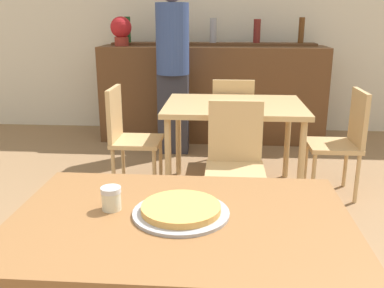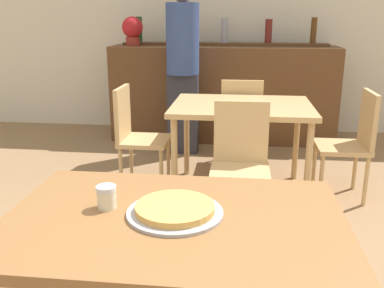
{
  "view_description": "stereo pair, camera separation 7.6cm",
  "coord_description": "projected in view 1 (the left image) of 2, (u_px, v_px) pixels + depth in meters",
  "views": [
    {
      "loc": [
        0.14,
        -1.34,
        1.44
      ],
      "look_at": [
        -0.0,
        0.55,
        0.86
      ],
      "focal_mm": 40.0,
      "sensor_mm": 36.0,
      "label": 1
    },
    {
      "loc": [
        0.22,
        -1.34,
        1.44
      ],
      "look_at": [
        -0.0,
        0.55,
        0.86
      ],
      "focal_mm": 40.0,
      "sensor_mm": 36.0,
      "label": 2
    }
  ],
  "objects": [
    {
      "name": "wall_back",
      "position": [
        214.0,
        19.0,
        5.31
      ],
      "size": [
        8.0,
        0.05,
        2.8
      ],
      "color": "silver",
      "rests_on": "ground_plane"
    },
    {
      "name": "dining_table_near",
      "position": [
        181.0,
        238.0,
        1.51
      ],
      "size": [
        1.19,
        0.8,
        0.76
      ],
      "color": "brown",
      "rests_on": "ground_plane"
    },
    {
      "name": "chair_far_side_front",
      "position": [
        235.0,
        157.0,
        2.95
      ],
      "size": [
        0.4,
        0.4,
        0.88
      ],
      "color": "tan",
      "rests_on": "ground_plane"
    },
    {
      "name": "bar_counter",
      "position": [
        212.0,
        93.0,
        5.07
      ],
      "size": [
        2.6,
        0.56,
        1.1
      ],
      "color": "brown",
      "rests_on": "ground_plane"
    },
    {
      "name": "cheese_shaker",
      "position": [
        111.0,
        198.0,
        1.53
      ],
      "size": [
        0.07,
        0.07,
        0.09
      ],
      "color": "beige",
      "rests_on": "dining_table_near"
    },
    {
      "name": "chair_far_side_back",
      "position": [
        232.0,
        118.0,
        4.08
      ],
      "size": [
        0.4,
        0.4,
        0.88
      ],
      "rotation": [
        0.0,
        0.0,
        3.14
      ],
      "color": "tan",
      "rests_on": "ground_plane"
    },
    {
      "name": "person_standing",
      "position": [
        173.0,
        62.0,
        4.43
      ],
      "size": [
        0.34,
        0.34,
        1.78
      ],
      "color": "#2D2D38",
      "rests_on": "ground_plane"
    },
    {
      "name": "dining_table_far",
      "position": [
        234.0,
        113.0,
        3.46
      ],
      "size": [
        1.11,
        0.85,
        0.76
      ],
      "color": "tan",
      "rests_on": "ground_plane"
    },
    {
      "name": "chair_far_side_left",
      "position": [
        127.0,
        132.0,
        3.58
      ],
      "size": [
        0.4,
        0.4,
        0.88
      ],
      "rotation": [
        0.0,
        0.0,
        1.57
      ],
      "color": "tan",
      "rests_on": "ground_plane"
    },
    {
      "name": "pizza_tray",
      "position": [
        180.0,
        210.0,
        1.5
      ],
      "size": [
        0.34,
        0.34,
        0.04
      ],
      "color": "#A3A3A8",
      "rests_on": "dining_table_near"
    },
    {
      "name": "potted_plant",
      "position": [
        121.0,
        29.0,
        4.89
      ],
      "size": [
        0.24,
        0.24,
        0.33
      ],
      "color": "maroon",
      "rests_on": "bar_counter"
    },
    {
      "name": "chair_far_side_right",
      "position": [
        344.0,
        137.0,
        3.45
      ],
      "size": [
        0.4,
        0.4,
        0.88
      ],
      "rotation": [
        0.0,
        0.0,
        -1.57
      ],
      "color": "tan",
      "rests_on": "ground_plane"
    },
    {
      "name": "bar_back_shelf",
      "position": [
        213.0,
        40.0,
        5.03
      ],
      "size": [
        2.39,
        0.24,
        0.35
      ],
      "color": "brown",
      "rests_on": "bar_counter"
    }
  ]
}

